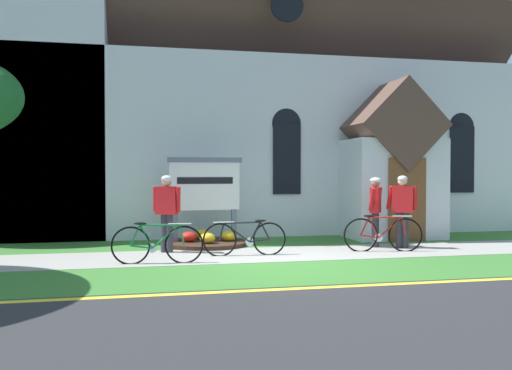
{
  "coord_description": "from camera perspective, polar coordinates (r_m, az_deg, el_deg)",
  "views": [
    {
      "loc": [
        -2.66,
        -9.85,
        1.75
      ],
      "look_at": [
        -0.02,
        2.63,
        1.44
      ],
      "focal_mm": 37.95,
      "sensor_mm": 36.0,
      "label": 1
    }
  ],
  "objects": [
    {
      "name": "cyclist_in_green_jersey",
      "position": [
        12.81,
        12.48,
        -2.24
      ],
      "size": [
        0.46,
        0.64,
        1.62
      ],
      "color": "#2D2D33",
      "rests_on": "ground"
    },
    {
      "name": "bicycle_white",
      "position": [
        11.33,
        -1.16,
        -5.62
      ],
      "size": [
        1.75,
        0.12,
        0.77
      ],
      "color": "black",
      "rests_on": "ground"
    },
    {
      "name": "church_sign",
      "position": [
        13.04,
        -5.4,
        -0.27
      ],
      "size": [
        1.81,
        0.21,
        2.1
      ],
      "color": "slate",
      "rests_on": "ground"
    },
    {
      "name": "roadside_conifer",
      "position": [
        22.23,
        14.57,
        7.4
      ],
      "size": [
        3.73,
        3.73,
        6.32
      ],
      "color": "#3D2D1E",
      "rests_on": "ground"
    },
    {
      "name": "bicycle_silver",
      "position": [
        12.2,
        13.22,
        -5.05
      ],
      "size": [
        1.71,
        0.37,
        0.83
      ],
      "color": "black",
      "rests_on": "ground"
    },
    {
      "name": "grass_verge",
      "position": [
        9.91,
        10.99,
        -8.77
      ],
      "size": [
        32.0,
        2.18,
        0.01
      ],
      "primitive_type": "cube",
      "color": "#38722D",
      "rests_on": "ground"
    },
    {
      "name": "curb_paint_stripe",
      "position": [
        8.8,
        14.18,
        -10.09
      ],
      "size": [
        28.0,
        0.16,
        0.01
      ],
      "primitive_type": "cube",
      "color": "yellow",
      "rests_on": "ground"
    },
    {
      "name": "cyclist_in_white_jersey",
      "position": [
        12.79,
        15.18,
        -2.13
      ],
      "size": [
        0.55,
        0.51,
        1.66
      ],
      "color": "#2D2D33",
      "rests_on": "ground"
    },
    {
      "name": "bicycle_blue",
      "position": [
        10.51,
        -10.39,
        -6.11
      ],
      "size": [
        1.74,
        0.17,
        0.82
      ],
      "color": "black",
      "rests_on": "ground"
    },
    {
      "name": "cyclist_in_red_jersey",
      "position": [
        11.84,
        -9.39,
        -2.34
      ],
      "size": [
        0.57,
        0.51,
        1.67
      ],
      "color": "#2D2D33",
      "rests_on": "ground"
    },
    {
      "name": "flower_bed",
      "position": [
        12.94,
        -5.26,
        -5.97
      ],
      "size": [
        1.93,
        1.93,
        0.34
      ],
      "color": "#382319",
      "rests_on": "ground"
    },
    {
      "name": "distant_hill",
      "position": [
        81.42,
        -10.91,
        0.15
      ],
      "size": [
        83.47,
        46.13,
        23.3
      ],
      "primitive_type": "ellipsoid",
      "color": "#847A5B",
      "rests_on": "ground"
    },
    {
      "name": "church_lawn",
      "position": [
        13.72,
        4.3,
        -5.91
      ],
      "size": [
        24.0,
        1.95,
        0.01
      ],
      "primitive_type": "cube",
      "color": "#38722D",
      "rests_on": "ground"
    },
    {
      "name": "sidewalk_slab",
      "position": [
        11.85,
        7.0,
        -7.08
      ],
      "size": [
        32.0,
        2.02,
        0.01
      ],
      "primitive_type": "cube",
      "color": "#99968E",
      "rests_on": "ground"
    },
    {
      "name": "ground",
      "position": [
        14.21,
        -1.07,
        -5.67
      ],
      "size": [
        140.0,
        140.0,
        0.0
      ],
      "primitive_type": "plane",
      "color": "#2B2B2D"
    },
    {
      "name": "church_building",
      "position": [
        19.52,
        -1.58,
        10.49
      ],
      "size": [
        15.42,
        12.2,
        13.42
      ],
      "color": "silver",
      "rests_on": "ground"
    }
  ]
}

